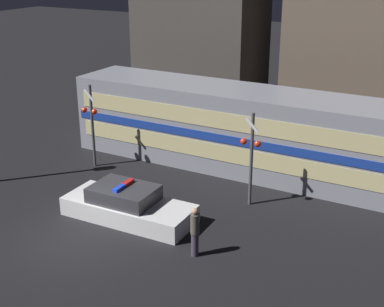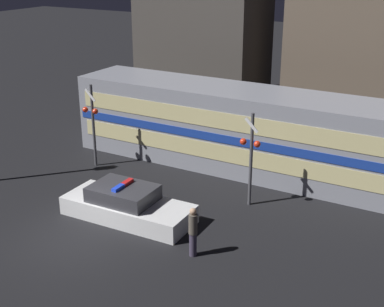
# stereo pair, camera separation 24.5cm
# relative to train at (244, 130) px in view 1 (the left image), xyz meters

# --- Properties ---
(ground_plane) EXTENTS (120.00, 120.00, 0.00)m
(ground_plane) POSITION_rel_train_xyz_m (-2.39, -8.78, -1.83)
(ground_plane) COLOR black
(train) EXTENTS (16.51, 3.14, 3.66)m
(train) POSITION_rel_train_xyz_m (0.00, 0.00, 0.00)
(train) COLOR gray
(train) RESTS_ON ground_plane
(police_car) EXTENTS (5.01, 2.06, 1.37)m
(police_car) POSITION_rel_train_xyz_m (-1.73, -6.64, -1.32)
(police_car) COLOR silver
(police_car) RESTS_ON ground_plane
(pedestrian) EXTENTS (0.29, 0.29, 1.73)m
(pedestrian) POSITION_rel_train_xyz_m (1.71, -7.72, -0.94)
(pedestrian) COLOR #3F384C
(pedestrian) RESTS_ON ground_plane
(crossing_signal_near) EXTENTS (0.83, 0.34, 3.75)m
(crossing_signal_near) POSITION_rel_train_xyz_m (1.78, -3.40, 0.35)
(crossing_signal_near) COLOR #4C4C51
(crossing_signal_near) RESTS_ON ground_plane
(crossing_signal_far) EXTENTS (0.83, 0.34, 3.85)m
(crossing_signal_far) POSITION_rel_train_xyz_m (-6.10, -3.18, 0.40)
(crossing_signal_far) COLOR #4C4C51
(crossing_signal_far) RESTS_ON ground_plane
(building_left) EXTENTS (7.32, 4.44, 10.92)m
(building_left) POSITION_rel_train_xyz_m (-6.44, 7.83, 3.63)
(building_left) COLOR #47423D
(building_left) RESTS_ON ground_plane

